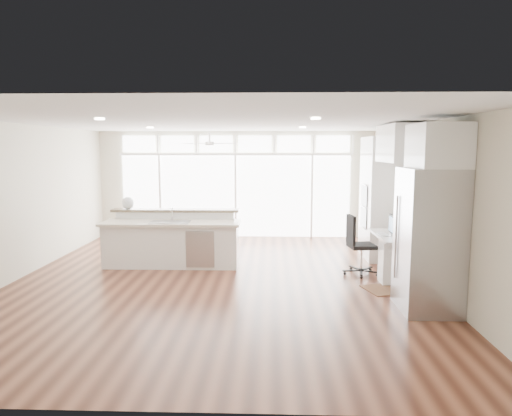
{
  "coord_description": "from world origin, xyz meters",
  "views": [
    {
      "loc": [
        0.92,
        -7.65,
        2.27
      ],
      "look_at": [
        0.64,
        0.6,
        1.19
      ],
      "focal_mm": 32.0,
      "sensor_mm": 36.0,
      "label": 1
    }
  ],
  "objects": [
    {
      "name": "floor",
      "position": [
        0.0,
        0.0,
        -0.01
      ],
      "size": [
        7.0,
        8.0,
        0.02
      ],
      "primitive_type": "cube",
      "color": "#442015",
      "rests_on": "ground"
    },
    {
      "name": "ceiling",
      "position": [
        0.0,
        0.0,
        2.7
      ],
      "size": [
        7.0,
        8.0,
        0.02
      ],
      "primitive_type": "cube",
      "color": "silver",
      "rests_on": "wall_back"
    },
    {
      "name": "wall_back",
      "position": [
        0.0,
        4.0,
        1.35
      ],
      "size": [
        7.0,
        0.04,
        2.7
      ],
      "primitive_type": "cube",
      "color": "beige",
      "rests_on": "floor"
    },
    {
      "name": "wall_front",
      "position": [
        0.0,
        -4.0,
        1.35
      ],
      "size": [
        7.0,
        0.04,
        2.7
      ],
      "primitive_type": "cube",
      "color": "beige",
      "rests_on": "floor"
    },
    {
      "name": "wall_left",
      "position": [
        -3.5,
        0.0,
        1.35
      ],
      "size": [
        0.04,
        8.0,
        2.7
      ],
      "primitive_type": "cube",
      "color": "beige",
      "rests_on": "floor"
    },
    {
      "name": "wall_right",
      "position": [
        3.5,
        0.0,
        1.35
      ],
      "size": [
        0.04,
        8.0,
        2.7
      ],
      "primitive_type": "cube",
      "color": "beige",
      "rests_on": "floor"
    },
    {
      "name": "glass_wall",
      "position": [
        0.0,
        3.94,
        1.05
      ],
      "size": [
        5.8,
        0.06,
        2.08
      ],
      "primitive_type": "cube",
      "color": "white",
      "rests_on": "wall_back"
    },
    {
      "name": "transom_row",
      "position": [
        0.0,
        3.94,
        2.38
      ],
      "size": [
        5.9,
        0.06,
        0.4
      ],
      "primitive_type": "cube",
      "color": "white",
      "rests_on": "wall_back"
    },
    {
      "name": "desk_window",
      "position": [
        3.46,
        0.3,
        1.55
      ],
      "size": [
        0.04,
        0.85,
        0.85
      ],
      "primitive_type": "cube",
      "color": "white",
      "rests_on": "wall_right"
    },
    {
      "name": "ceiling_fan",
      "position": [
        -0.5,
        2.8,
        2.48
      ],
      "size": [
        1.16,
        1.16,
        0.32
      ],
      "primitive_type": "cube",
      "color": "white",
      "rests_on": "ceiling"
    },
    {
      "name": "recessed_lights",
      "position": [
        0.0,
        0.2,
        2.68
      ],
      "size": [
        3.4,
        3.0,
        0.02
      ],
      "primitive_type": "cube",
      "color": "white",
      "rests_on": "ceiling"
    },
    {
      "name": "oven_cabinet",
      "position": [
        3.17,
        1.8,
        1.25
      ],
      "size": [
        0.64,
        1.2,
        2.5
      ],
      "primitive_type": "cube",
      "color": "white",
      "rests_on": "floor"
    },
    {
      "name": "desk_nook",
      "position": [
        3.13,
        0.3,
        0.38
      ],
      "size": [
        0.72,
        1.3,
        0.76
      ],
      "primitive_type": "cube",
      "color": "white",
      "rests_on": "floor"
    },
    {
      "name": "upper_cabinets",
      "position": [
        3.17,
        0.3,
        2.35
      ],
      "size": [
        0.64,
        1.3,
        0.64
      ],
      "primitive_type": "cube",
      "color": "white",
      "rests_on": "wall_right"
    },
    {
      "name": "refrigerator",
      "position": [
        3.11,
        -1.35,
        1.0
      ],
      "size": [
        0.76,
        0.9,
        2.0
      ],
      "primitive_type": "cube",
      "color": "#A5A5AA",
      "rests_on": "floor"
    },
    {
      "name": "fridge_cabinet",
      "position": [
        3.17,
        -1.35,
        2.3
      ],
      "size": [
        0.64,
        0.9,
        0.6
      ],
      "primitive_type": "cube",
      "color": "white",
      "rests_on": "wall_right"
    },
    {
      "name": "framed_photos",
      "position": [
        3.46,
        0.92,
        1.4
      ],
      "size": [
        0.06,
        0.22,
        0.8
      ],
      "primitive_type": "cube",
      "color": "black",
      "rests_on": "wall_right"
    },
    {
      "name": "kitchen_island",
      "position": [
        -1.01,
        0.94,
        0.53
      ],
      "size": [
        2.67,
        1.02,
        1.06
      ],
      "primitive_type": "cube",
      "rotation": [
        0.0,
        0.0,
        0.01
      ],
      "color": "white",
      "rests_on": "floor"
    },
    {
      "name": "rug",
      "position": [
        2.85,
        -0.42,
        0.01
      ],
      "size": [
        0.95,
        0.8,
        0.01
      ],
      "primitive_type": "cube",
      "rotation": [
        0.0,
        0.0,
        0.31
      ],
      "color": "#361E11",
      "rests_on": "floor"
    },
    {
      "name": "office_chair",
      "position": [
        2.55,
        0.45,
        0.54
      ],
      "size": [
        0.63,
        0.59,
        1.08
      ],
      "primitive_type": "cube",
      "rotation": [
        0.0,
        0.0,
        0.15
      ],
      "color": "black",
      "rests_on": "floor"
    },
    {
      "name": "fishbowl",
      "position": [
        -1.96,
        1.33,
        1.18
      ],
      "size": [
        0.27,
        0.27,
        0.25
      ],
      "primitive_type": "sphere",
      "rotation": [
        0.0,
        0.0,
        -0.12
      ],
      "color": "white",
      "rests_on": "kitchen_island"
    },
    {
      "name": "monitor",
      "position": [
        3.05,
        0.3,
        0.94
      ],
      "size": [
        0.08,
        0.44,
        0.36
      ],
      "primitive_type": "cube",
      "rotation": [
        0.0,
        0.0,
        -0.02
      ],
      "color": "black",
      "rests_on": "desk_nook"
    },
    {
      "name": "keyboard",
      "position": [
        2.88,
        0.3,
        0.77
      ],
      "size": [
        0.14,
        0.35,
        0.02
      ],
      "primitive_type": "cube",
      "rotation": [
        0.0,
        0.0,
        0.04
      ],
      "color": "silver",
      "rests_on": "desk_nook"
    },
    {
      "name": "potted_plant",
      "position": [
        3.17,
        1.8,
        2.63
      ],
      "size": [
        0.31,
        0.34,
        0.26
      ],
      "primitive_type": "imported",
      "rotation": [
        0.0,
        0.0,
        0.05
      ],
      "color": "#2A5926",
      "rests_on": "oven_cabinet"
    }
  ]
}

